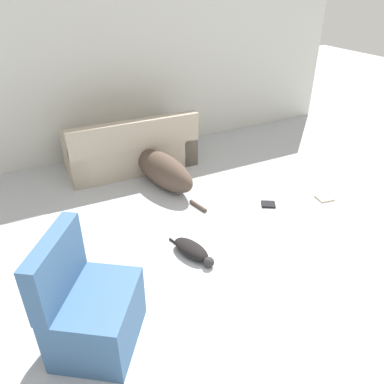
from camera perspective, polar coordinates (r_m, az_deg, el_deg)
ground_plane at (r=3.17m, az=15.28°, el=-20.80°), size 20.00×20.00×0.00m
wall_back at (r=5.66m, az=-11.19°, el=18.83°), size 7.45×0.06×2.66m
couch at (r=5.36m, az=-9.28°, el=6.31°), size 1.78×0.84×0.78m
dog at (r=4.90m, az=-4.91°, el=3.54°), size 0.61×1.63×0.44m
cat at (r=3.72m, az=0.08°, el=-8.87°), size 0.31×0.61×0.13m
laptop_open at (r=3.79m, az=-20.35°, el=-9.87°), size 0.40×0.38×0.26m
book_black at (r=4.59m, az=11.55°, el=-1.84°), size 0.21×0.20×0.02m
book_cream at (r=4.91m, az=19.54°, el=-0.82°), size 0.21×0.19×0.02m
side_chair at (r=2.92m, az=-15.23°, el=-16.92°), size 0.83×0.85×0.93m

